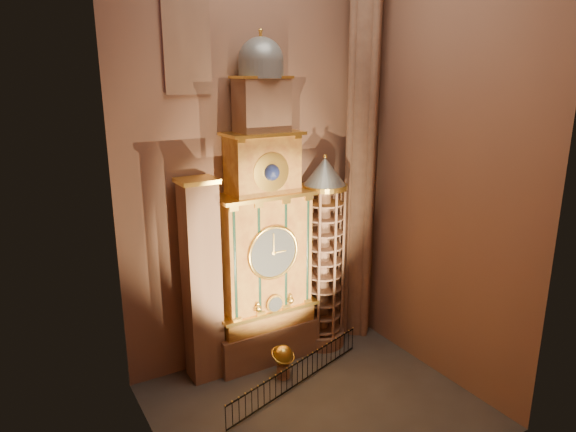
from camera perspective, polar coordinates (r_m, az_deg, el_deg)
floor at (r=25.29m, az=3.12°, el=-20.36°), size 14.00×14.00×0.00m
wall_back at (r=25.93m, az=-3.93°, el=7.06°), size 22.00×0.00×22.00m
wall_left at (r=17.93m, az=-15.34°, el=2.65°), size 0.00×22.00×22.00m
wall_right at (r=25.36m, az=16.87°, el=6.23°), size 0.00×22.00×22.00m
astronomical_clock at (r=26.04m, az=-2.72°, el=-2.67°), size 5.60×2.41×16.70m
portrait_tower at (r=25.30m, az=-9.57°, el=-7.15°), size 1.80×1.60×10.20m
stair_turret at (r=28.01m, az=3.93°, el=-4.40°), size 2.50×2.50×10.80m
gothic_pier at (r=28.37m, az=8.18°, el=7.69°), size 2.04×2.04×22.00m
stained_glass_window at (r=24.35m, az=-11.22°, el=19.24°), size 2.20×0.14×5.20m
celestial_globe at (r=26.64m, az=-0.55°, el=-15.56°), size 1.49×1.45×1.76m
iron_railing at (r=26.20m, az=1.05°, el=-17.12°), size 8.83×2.75×1.25m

